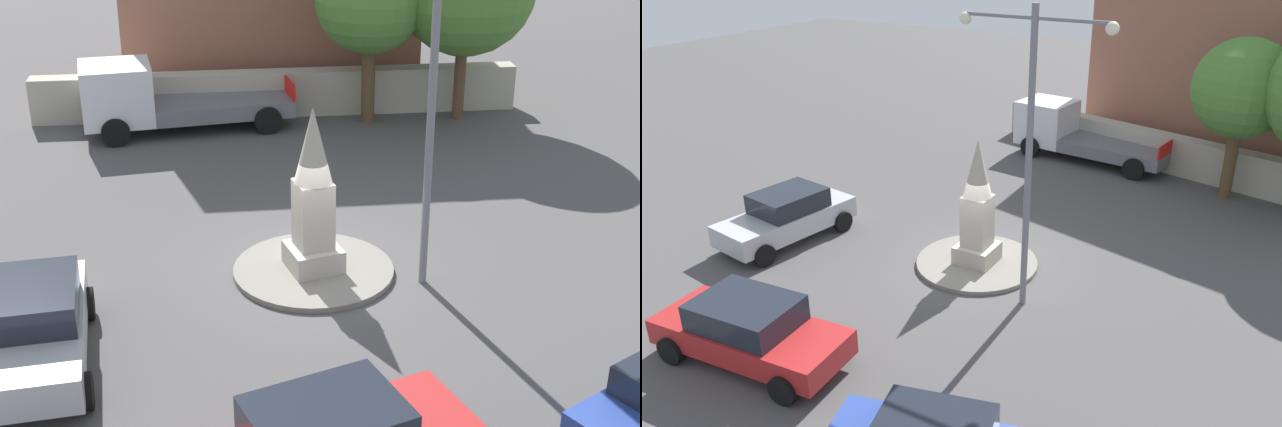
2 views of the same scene
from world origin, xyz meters
TOP-DOWN VIEW (x-y plane):
  - ground_plane at (0.00, 0.00)m, footprint 80.00×80.00m
  - traffic_island at (0.00, 0.00)m, footprint 3.42×3.42m
  - monument at (0.00, 0.00)m, footprint 1.06×1.06m
  - streetlamp at (-1.97, 1.21)m, footprint 3.63×0.28m
  - car_silver_passing at (5.75, 1.40)m, footprint 2.41×4.35m
  - truck_white_parked_left at (1.07, -10.21)m, footprint 6.48×2.92m
  - stone_boundary_wall at (-2.81, -10.47)m, footprint 15.08×4.68m

SIDE VIEW (x-z plane):
  - ground_plane at x=0.00m, z-range 0.00..0.00m
  - traffic_island at x=0.00m, z-range 0.00..0.12m
  - stone_boundary_wall at x=-2.81m, z-range 0.00..1.44m
  - car_silver_passing at x=5.75m, z-range 0.02..1.55m
  - truck_white_parked_left at x=1.07m, z-range -0.06..2.11m
  - monument at x=0.00m, z-range -0.01..3.55m
  - streetlamp at x=-1.97m, z-range 0.85..8.12m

